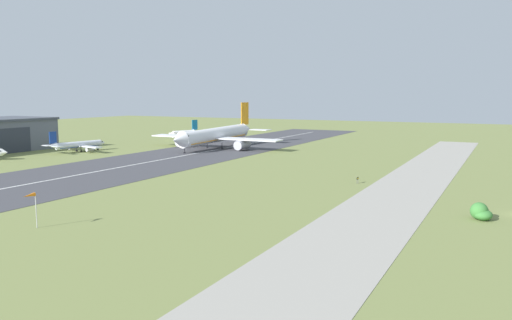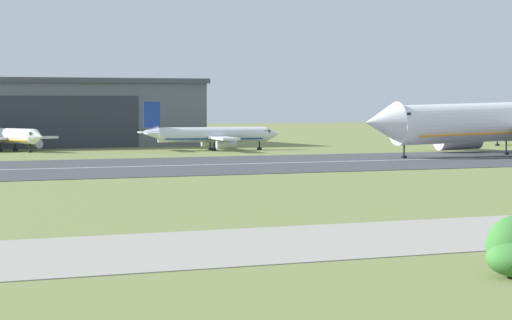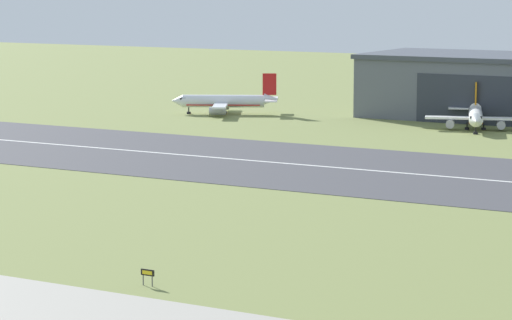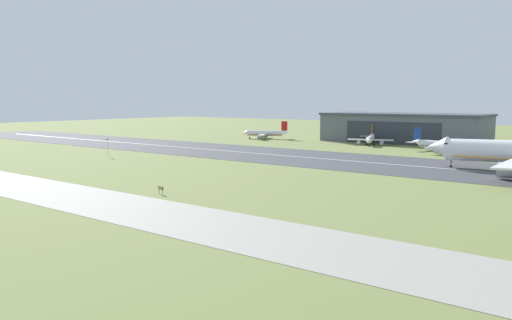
% 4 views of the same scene
% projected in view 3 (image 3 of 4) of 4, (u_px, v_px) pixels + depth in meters
% --- Properties ---
extents(ground_plane, '(631.21, 631.21, 0.00)m').
position_uv_depth(ground_plane, '(97.00, 230.00, 132.14)').
color(ground_plane, olive).
extents(runway_strip, '(391.21, 41.94, 0.06)m').
position_uv_depth(runway_strip, '(315.00, 166.00, 177.77)').
color(runway_strip, '#3D3D42').
rests_on(runway_strip, ground_plane).
extents(runway_centreline, '(352.09, 0.70, 0.01)m').
position_uv_depth(runway_centreline, '(315.00, 166.00, 177.76)').
color(runway_centreline, silver).
rests_on(runway_centreline, runway_strip).
extents(airplane_parked_west, '(18.03, 20.92, 8.13)m').
position_uv_depth(airplane_parked_west, '(476.00, 116.00, 221.31)').
color(airplane_parked_west, white).
rests_on(airplane_parked_west, ground_plane).
extents(airplane_parked_centre, '(22.33, 19.49, 8.37)m').
position_uv_depth(airplane_parked_centre, '(225.00, 102.00, 247.76)').
color(airplane_parked_centre, silver).
rests_on(airplane_parked_centre, ground_plane).
extents(runway_sign, '(1.38, 0.13, 1.50)m').
position_uv_depth(runway_sign, '(148.00, 274.00, 107.53)').
color(runway_sign, '#4C4C51').
rests_on(runway_sign, ground_plane).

